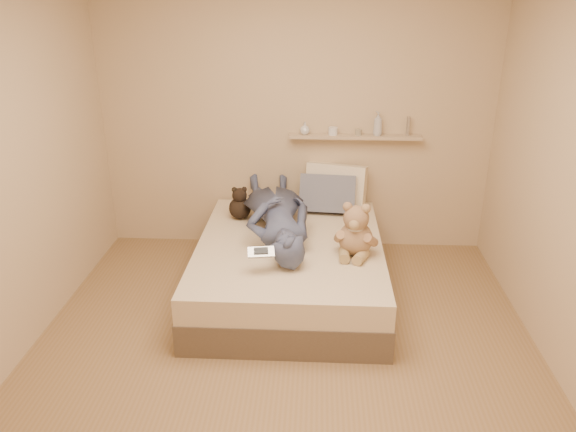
# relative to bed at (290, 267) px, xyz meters

# --- Properties ---
(room) EXTENTS (3.80, 3.80, 3.80)m
(room) POSITION_rel_bed_xyz_m (0.00, -0.93, 1.08)
(room) COLOR olive
(room) RESTS_ON ground
(bed) EXTENTS (1.50, 1.90, 0.45)m
(bed) POSITION_rel_bed_xyz_m (0.00, 0.00, 0.00)
(bed) COLOR brown
(bed) RESTS_ON floor
(game_console) EXTENTS (0.20, 0.11, 0.07)m
(game_console) POSITION_rel_bed_xyz_m (-0.18, -0.53, 0.40)
(game_console) COLOR #ADB1B4
(game_console) RESTS_ON bed
(teddy_bear) EXTENTS (0.35, 0.35, 0.44)m
(teddy_bear) POSITION_rel_bed_xyz_m (0.51, -0.20, 0.41)
(teddy_bear) COLOR #976E53
(teddy_bear) RESTS_ON bed
(dark_plush) EXTENTS (0.20, 0.20, 0.30)m
(dark_plush) POSITION_rel_bed_xyz_m (-0.47, 0.48, 0.36)
(dark_plush) COLOR black
(dark_plush) RESTS_ON bed
(pillow_cream) EXTENTS (0.59, 0.37, 0.42)m
(pillow_cream) POSITION_rel_bed_xyz_m (0.39, 0.83, 0.43)
(pillow_cream) COLOR beige
(pillow_cream) RESTS_ON bed
(pillow_grey) EXTENTS (0.52, 0.31, 0.37)m
(pillow_grey) POSITION_rel_bed_xyz_m (0.31, 0.69, 0.40)
(pillow_grey) COLOR slate
(pillow_grey) RESTS_ON bed
(person) EXTENTS (0.82, 1.57, 0.36)m
(person) POSITION_rel_bed_xyz_m (-0.12, 0.18, 0.40)
(person) COLOR #404864
(person) RESTS_ON bed
(wall_shelf) EXTENTS (1.20, 0.12, 0.03)m
(wall_shelf) POSITION_rel_bed_xyz_m (0.55, 0.91, 0.88)
(wall_shelf) COLOR tan
(wall_shelf) RESTS_ON wall_back
(shelf_bottles) EXTENTS (1.00, 0.11, 0.22)m
(shelf_bottles) POSITION_rel_bed_xyz_m (0.51, 0.91, 0.97)
(shelf_bottles) COLOR silver
(shelf_bottles) RESTS_ON wall_shelf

